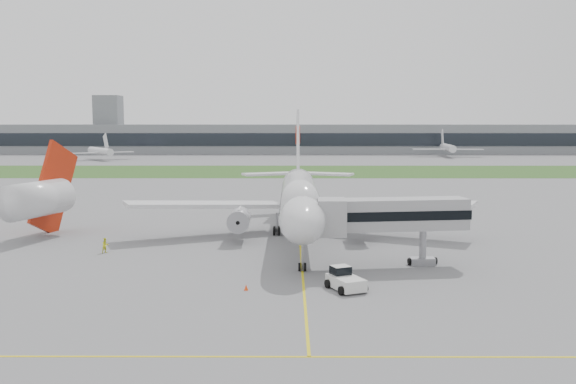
{
  "coord_description": "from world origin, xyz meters",
  "views": [
    {
      "loc": [
        -1.29,
        -82.13,
        16.04
      ],
      "look_at": [
        -1.59,
        2.0,
        6.61
      ],
      "focal_mm": 40.0,
      "sensor_mm": 36.0,
      "label": 1
    }
  ],
  "objects_px": {
    "pushback_tug": "(345,279)",
    "ground_crew_near": "(341,278)",
    "airliner": "(300,197)",
    "jet_bridge": "(387,215)",
    "neighbor_aircraft": "(39,198)"
  },
  "relations": [
    {
      "from": "jet_bridge",
      "to": "ground_crew_near",
      "type": "bearing_deg",
      "value": -132.02
    },
    {
      "from": "jet_bridge",
      "to": "neighbor_aircraft",
      "type": "height_order",
      "value": "neighbor_aircraft"
    },
    {
      "from": "pushback_tug",
      "to": "neighbor_aircraft",
      "type": "relative_size",
      "value": 0.27
    },
    {
      "from": "jet_bridge",
      "to": "neighbor_aircraft",
      "type": "relative_size",
      "value": 0.96
    },
    {
      "from": "pushback_tug",
      "to": "ground_crew_near",
      "type": "relative_size",
      "value": 2.83
    },
    {
      "from": "airliner",
      "to": "neighbor_aircraft",
      "type": "height_order",
      "value": "airliner"
    },
    {
      "from": "pushback_tug",
      "to": "airliner",
      "type": "bearing_deg",
      "value": 74.37
    },
    {
      "from": "airliner",
      "to": "jet_bridge",
      "type": "distance_m",
      "value": 20.29
    },
    {
      "from": "pushback_tug",
      "to": "ground_crew_near",
      "type": "height_order",
      "value": "pushback_tug"
    },
    {
      "from": "airliner",
      "to": "ground_crew_near",
      "type": "height_order",
      "value": "airliner"
    },
    {
      "from": "pushback_tug",
      "to": "ground_crew_near",
      "type": "distance_m",
      "value": 1.03
    },
    {
      "from": "airliner",
      "to": "pushback_tug",
      "type": "xyz_separation_m",
      "value": [
        3.88,
        -27.31,
        -4.69
      ]
    },
    {
      "from": "jet_bridge",
      "to": "neighbor_aircraft",
      "type": "xyz_separation_m",
      "value": [
        -44.71,
        17.62,
        -0.19
      ]
    },
    {
      "from": "airliner",
      "to": "ground_crew_near",
      "type": "relative_size",
      "value": 32.35
    },
    {
      "from": "pushback_tug",
      "to": "ground_crew_near",
      "type": "xyz_separation_m",
      "value": [
        -0.29,
        0.97,
        -0.14
      ]
    }
  ]
}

